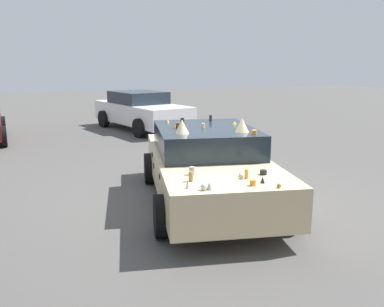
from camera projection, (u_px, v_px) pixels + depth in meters
The scene contains 3 objects.
ground_plane at pixel (208, 202), 7.24m from camera, with size 60.00×60.00×0.00m, color #514F4C.
art_car_decorated at pixel (207, 164), 7.15m from camera, with size 4.65×2.78×1.52m.
parked_sedan_near_left at pixel (141, 110), 14.99m from camera, with size 4.81×2.69×1.39m.
Camera 1 is at (-6.25, 2.90, 2.39)m, focal length 38.32 mm.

